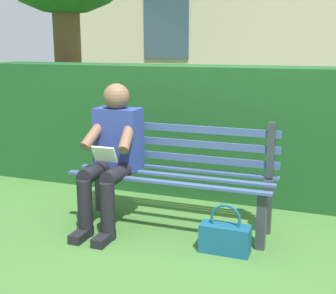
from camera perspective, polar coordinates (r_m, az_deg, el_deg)
name	(u,v)px	position (r m, az deg, el deg)	size (l,w,h in m)	color
ground	(172,227)	(3.87, 0.52, -10.09)	(60.00, 60.00, 0.00)	#3D6B2D
park_bench	(175,172)	(3.78, 0.92, -3.21)	(1.69, 0.47, 0.91)	#2D3338
person_seated	(112,152)	(3.77, -7.09, -0.59)	(0.44, 0.73, 1.20)	navy
hedge_backdrop	(217,128)	(4.60, 6.18, 2.38)	(5.23, 0.66, 1.38)	#19471E
handbag	(225,237)	(3.41, 7.24, -11.27)	(0.37, 0.15, 0.38)	navy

